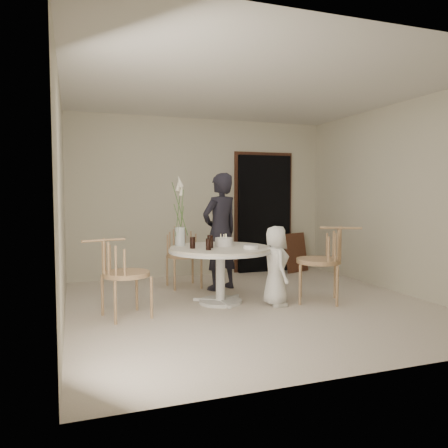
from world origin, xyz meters
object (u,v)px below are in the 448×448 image
object	(u,v)px
girl	(220,232)
birthday_cake	(224,242)
table	(220,256)
boy	(276,266)
chair_left	(115,266)
flower_vase	(180,221)
chair_far	(181,248)
chair_right	(329,253)

from	to	relation	value
girl	birthday_cake	xyz separation A→B (m)	(-0.19, -0.70, -0.07)
table	boy	xyz separation A→B (m)	(0.62, -0.34, -0.11)
chair_left	boy	bearing A→B (deg)	-106.15
boy	flower_vase	size ratio (longest dim) A/B	1.09
chair_far	flower_vase	size ratio (longest dim) A/B	0.97
birthday_cake	flower_vase	xyz separation A→B (m)	(-0.53, 0.24, 0.27)
birthday_cake	flower_vase	size ratio (longest dim) A/B	0.25
girl	flower_vase	bearing A→B (deg)	10.34
chair_right	chair_left	xyz separation A→B (m)	(-2.71, 0.13, -0.05)
chair_far	chair_right	bearing A→B (deg)	-49.52
chair_left	girl	xyz separation A→B (m)	(1.61, 1.06, 0.26)
girl	chair_far	bearing A→B (deg)	-65.97
table	chair_left	xyz separation A→B (m)	(-1.35, -0.29, -0.02)
birthday_cake	boy	bearing A→B (deg)	-36.36
chair_left	boy	xyz separation A→B (m)	(1.97, -0.05, -0.09)
chair_right	birthday_cake	size ratio (longest dim) A/B	4.33
chair_far	birthday_cake	size ratio (longest dim) A/B	3.91
chair_left	girl	world-z (taller)	girl
chair_left	table	bearing A→B (deg)	-92.70
chair_left	birthday_cake	xyz separation A→B (m)	(1.42, 0.36, 0.19)
table	chair_far	distance (m)	1.24
chair_left	chair_far	bearing A→B (deg)	-51.53
chair_far	girl	world-z (taller)	girl
table	boy	size ratio (longest dim) A/B	1.31
table	birthday_cake	bearing A→B (deg)	44.09
boy	chair_right	bearing A→B (deg)	-89.85
boy	chair_left	bearing A→B (deg)	94.99
chair_left	girl	bearing A→B (deg)	-71.37
chair_left	birthday_cake	distance (m)	1.48
chair_right	table	bearing A→B (deg)	-76.98
chair_right	boy	xyz separation A→B (m)	(-0.73, 0.08, -0.14)
chair_right	birthday_cake	bearing A→B (deg)	-80.64
table	chair_right	bearing A→B (deg)	-17.13
boy	birthday_cake	xyz separation A→B (m)	(-0.55, 0.41, 0.28)
table	boy	bearing A→B (deg)	-28.35
chair_right	girl	world-z (taller)	girl
chair_right	boy	size ratio (longest dim) A/B	0.99
chair_far	boy	xyz separation A→B (m)	(0.84, -1.56, -0.08)
girl	boy	xyz separation A→B (m)	(0.36, -1.11, -0.35)
chair_left	flower_vase	bearing A→B (deg)	-71.05
boy	flower_vase	world-z (taller)	flower_vase
chair_left	boy	world-z (taller)	boy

